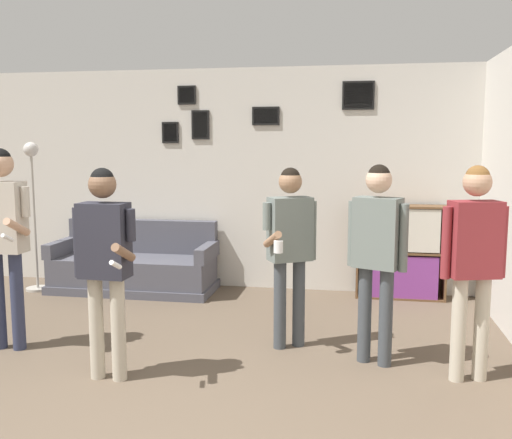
{
  "coord_description": "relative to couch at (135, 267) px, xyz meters",
  "views": [
    {
      "loc": [
        1.39,
        -2.89,
        1.78
      ],
      "look_at": [
        0.53,
        2.0,
        1.12
      ],
      "focal_mm": 40.0,
      "sensor_mm": 36.0,
      "label": 1
    }
  ],
  "objects": [
    {
      "name": "person_spectator_far_right",
      "position": [
        3.53,
        -2.14,
        0.71
      ],
      "size": [
        0.48,
        0.29,
        1.63
      ],
      "color": "#B7AD99",
      "rests_on": "ground_plane"
    },
    {
      "name": "person_spectator_near_bookshelf",
      "position": [
        2.83,
        -1.92,
        0.71
      ],
      "size": [
        0.47,
        0.33,
        1.63
      ],
      "color": "#3D4247",
      "rests_on": "ground_plane"
    },
    {
      "name": "person_watcher_holding_cup",
      "position": [
        2.11,
        -1.66,
        0.68
      ],
      "size": [
        0.44,
        0.55,
        1.59
      ],
      "color": "#3D4247",
      "rests_on": "ground_plane"
    },
    {
      "name": "couch",
      "position": [
        0.0,
        0.0,
        0.0
      ],
      "size": [
        1.99,
        0.8,
        0.84
      ],
      "color": "#4C4C56",
      "rests_on": "ground_plane"
    },
    {
      "name": "bookshelf",
      "position": [
        3.19,
        0.2,
        0.26
      ],
      "size": [
        1.01,
        0.3,
        1.09
      ],
      "color": "brown",
      "rests_on": "ground_plane"
    },
    {
      "name": "wall_back",
      "position": [
        1.27,
        0.42,
        1.08
      ],
      "size": [
        8.01,
        0.08,
        2.7
      ],
      "color": "beige",
      "rests_on": "ground_plane"
    },
    {
      "name": "person_player_foreground_left",
      "position": [
        -0.31,
        -2.13,
        0.8
      ],
      "size": [
        0.5,
        0.46,
        1.75
      ],
      "color": "#2D334C",
      "rests_on": "ground_plane"
    },
    {
      "name": "person_player_foreground_center",
      "position": [
        0.83,
        -2.59,
        0.7
      ],
      "size": [
        0.5,
        0.45,
        1.61
      ],
      "color": "#B7AD99",
      "rests_on": "ground_plane"
    },
    {
      "name": "floor_lamp",
      "position": [
        -1.18,
        -0.21,
        0.86
      ],
      "size": [
        0.28,
        0.28,
        1.81
      ],
      "color": "#ADA89E",
      "rests_on": "ground_plane"
    }
  ]
}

